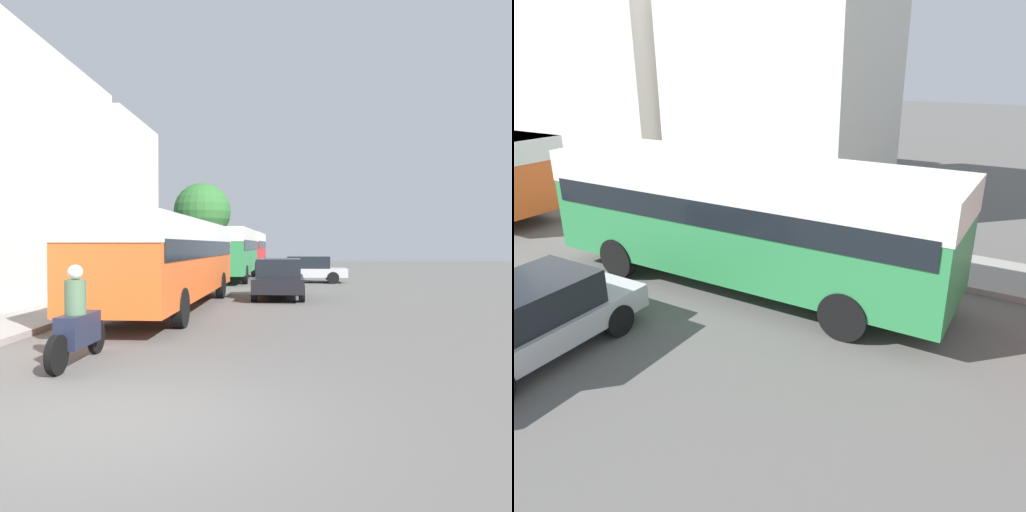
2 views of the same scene
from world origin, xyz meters
The scene contains 5 objects.
building_midblock centered at (-9.06, 11.99, 4.38)m, with size 5.73×8.81×8.76m.
building_far_terrace centered at (-9.29, 20.74, 4.36)m, with size 6.17×6.73×8.73m.
bus_following centered at (-1.79, 23.69, 1.95)m, with size 2.61×9.69×3.00m.
car_far_curb centered at (2.75, 22.00, 0.75)m, with size 4.18×1.83×1.44m.
pedestrian_near_curb centered at (-4.86, 14.18, 0.95)m, with size 0.40×0.40×1.58m.
Camera 2 is at (7.42, 29.71, 5.09)m, focal length 35.00 mm.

